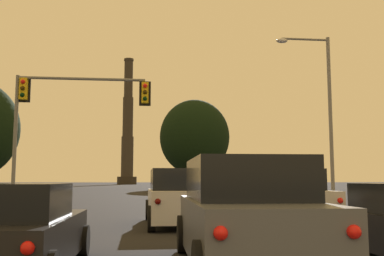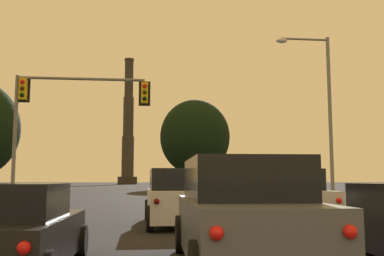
% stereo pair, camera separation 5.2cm
% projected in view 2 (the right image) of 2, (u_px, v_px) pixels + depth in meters
% --- Properties ---
extents(suv_center_lane_second, '(2.21, 4.95, 1.86)m').
position_uv_depth(suv_center_lane_second, '(243.00, 215.00, 7.56)').
color(suv_center_lane_second, '#4C4F54').
rests_on(suv_center_lane_second, ground_plane).
extents(suv_right_lane_front, '(2.13, 4.92, 1.86)m').
position_uv_depth(suv_right_lane_front, '(286.00, 197.00, 15.42)').
color(suv_right_lane_front, silver).
rests_on(suv_right_lane_front, ground_plane).
extents(suv_center_lane_front, '(2.14, 4.92, 1.86)m').
position_uv_depth(suv_center_lane_front, '(177.00, 198.00, 15.08)').
color(suv_center_lane_front, silver).
rests_on(suv_center_lane_front, ground_plane).
extents(hatchback_left_lane_second, '(1.92, 4.11, 1.44)m').
position_uv_depth(hatchback_left_lane_second, '(12.00, 232.00, 7.17)').
color(hatchback_left_lane_second, black).
rests_on(hatchback_left_lane_second, ground_plane).
extents(traffic_light_overhead_left, '(6.64, 0.50, 6.55)m').
position_uv_depth(traffic_light_overhead_left, '(61.00, 107.00, 21.83)').
color(traffic_light_overhead_left, slate).
rests_on(traffic_light_overhead_left, ground_plane).
extents(street_lamp, '(3.06, 0.36, 9.42)m').
position_uv_depth(street_lamp, '(322.00, 103.00, 24.62)').
color(street_lamp, slate).
rests_on(street_lamp, ground_plane).
extents(smokestack, '(6.70, 6.70, 44.23)m').
position_uv_depth(smokestack, '(128.00, 134.00, 156.08)').
color(smokestack, '#2B2722').
rests_on(smokestack, ground_plane).
extents(treeline_left_mid, '(11.94, 10.75, 15.27)m').
position_uv_depth(treeline_left_mid, '(195.00, 137.00, 76.85)').
color(treeline_left_mid, black).
rests_on(treeline_left_mid, ground_plane).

